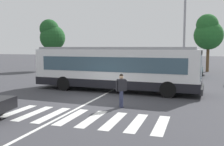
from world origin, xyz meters
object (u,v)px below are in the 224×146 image
at_px(parked_car_champagne, 95,67).
at_px(parked_car_black, 118,67).
at_px(parked_car_red, 143,68).
at_px(parked_car_charcoal, 167,68).
at_px(background_tree_left, 52,35).
at_px(pedestrian_crossing_street, 121,89).
at_px(twin_arm_street_lamp, 185,20).
at_px(background_tree_right, 208,32).
at_px(city_transit_bus, 115,68).
at_px(parked_car_teal, 193,69).

bearing_deg(parked_car_champagne, parked_car_black, 4.88).
distance_m(parked_car_red, parked_car_charcoal, 2.60).
distance_m(parked_car_champagne, parked_car_charcoal, 8.08).
relative_size(parked_car_black, background_tree_left, 0.70).
relative_size(pedestrian_crossing_street, parked_car_black, 0.37).
xyz_separation_m(parked_car_red, twin_arm_street_lamp, (4.52, -3.91, 4.74)).
distance_m(parked_car_charcoal, twin_arm_street_lamp, 6.49).
bearing_deg(parked_car_champagne, twin_arm_street_lamp, -18.87).
bearing_deg(pedestrian_crossing_street, parked_car_champagne, 116.11).
height_order(parked_car_black, twin_arm_street_lamp, twin_arm_street_lamp).
height_order(background_tree_left, background_tree_right, background_tree_right).
xyz_separation_m(city_transit_bus, parked_car_charcoal, (2.36, 11.16, -0.82)).
bearing_deg(background_tree_left, city_transit_bus, -45.28).
xyz_separation_m(parked_car_black, parked_car_charcoal, (5.37, 0.36, 0.00)).
distance_m(parked_car_champagne, background_tree_left, 8.33).
distance_m(city_transit_bus, parked_car_black, 11.24).
xyz_separation_m(parked_car_black, background_tree_right, (9.70, 6.07, 4.09)).
xyz_separation_m(city_transit_bus, parked_car_black, (-3.01, 10.80, -0.82)).
xyz_separation_m(parked_car_red, background_tree_left, (-12.49, 1.79, 3.84)).
distance_m(city_transit_bus, parked_car_champagne, 12.04).
bearing_deg(parked_car_red, parked_car_teal, -4.10).
bearing_deg(background_tree_right, background_tree_left, -168.33).
distance_m(parked_car_black, background_tree_left, 10.65).
bearing_deg(parked_car_charcoal, twin_arm_street_lamp, -64.34).
bearing_deg(parked_car_black, twin_arm_street_lamp, -26.54).
bearing_deg(parked_car_teal, background_tree_right, 75.54).
distance_m(parked_car_charcoal, background_tree_left, 15.66).
height_order(parked_car_red, parked_car_teal, same).
distance_m(pedestrian_crossing_street, parked_car_black, 16.22).
distance_m(city_transit_bus, pedestrian_crossing_street, 5.06).
bearing_deg(background_tree_left, parked_car_champagne, -18.02).
height_order(city_transit_bus, background_tree_left, background_tree_left).
height_order(parked_car_champagne, background_tree_right, background_tree_right).
relative_size(city_transit_bus, twin_arm_street_lamp, 1.32).
distance_m(pedestrian_crossing_street, parked_car_teal, 15.73).
distance_m(pedestrian_crossing_street, twin_arm_street_lamp, 12.94).
bearing_deg(parked_car_black, background_tree_right, 32.04).
bearing_deg(parked_car_teal, background_tree_left, 173.05).
xyz_separation_m(background_tree_left, background_tree_right, (19.42, 4.01, 0.25)).
height_order(pedestrian_crossing_street, parked_car_black, pedestrian_crossing_street).
distance_m(parked_car_black, background_tree_right, 12.15).
distance_m(parked_car_red, twin_arm_street_lamp, 7.63).
distance_m(twin_arm_street_lamp, background_tree_left, 17.96).
bearing_deg(parked_car_charcoal, parked_car_black, -176.18).
xyz_separation_m(parked_car_champagne, parked_car_teal, (10.80, 0.11, 0.00)).
distance_m(parked_car_charcoal, parked_car_teal, 2.78).
xyz_separation_m(parked_car_charcoal, background_tree_right, (4.33, 5.71, 4.09)).
relative_size(parked_car_black, parked_car_teal, 1.02).
xyz_separation_m(parked_car_champagne, background_tree_left, (-7.03, 2.29, 3.84)).
distance_m(parked_car_champagne, twin_arm_street_lamp, 11.56).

